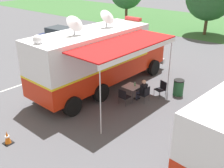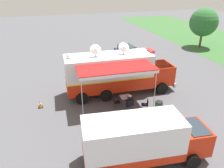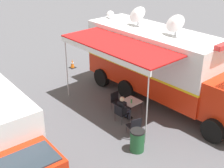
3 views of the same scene
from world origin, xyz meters
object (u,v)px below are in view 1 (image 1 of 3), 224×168
Objects in this scene: folding_chair_beside_table at (124,96)px; water_bottle at (135,84)px; command_truck at (101,56)px; seated_responder at (142,90)px; folding_chair_at_table at (145,93)px; folding_chair_spare_by_truck at (161,88)px; traffic_cone at (7,138)px; trash_bin at (178,88)px; folding_table at (132,87)px; car_behind_truck at (62,38)px.

water_bottle is at bearing 89.87° from folding_chair_beside_table.
seated_responder is (2.84, 0.07, -1.30)m from command_truck.
folding_chair_at_table is (0.68, -0.03, -0.32)m from water_bottle.
seated_responder is at bearing -113.87° from folding_chair_spare_by_truck.
folding_chair_spare_by_truck reaches higher than traffic_cone.
seated_responder is 2.22m from trash_bin.
water_bottle is 1.54m from folding_chair_spare_by_truck.
water_bottle reaches higher than folding_chair_beside_table.
folding_chair_beside_table is at bearing -20.83° from command_truck.
folding_chair_at_table is (0.80, 0.11, -0.16)m from folding_table.
folding_chair_at_table is 7.01m from traffic_cone.
folding_table is 0.62m from seated_responder.
folding_chair_beside_table reaches higher than folding_table.
folding_chair_spare_by_truck is (0.32, 1.16, 0.00)m from folding_chair_at_table.
water_bottle is at bearing -20.16° from car_behind_truck.
seated_responder is at bearing -2.30° from water_bottle.
command_truck is at bearing 159.17° from folding_chair_beside_table.
folding_chair_beside_table is (2.34, -0.89, -1.43)m from command_truck.
trash_bin is at bearing 59.73° from folding_chair_beside_table.
folding_chair_at_table is at bearing 1.23° from command_truck.
folding_chair_beside_table is 3.29m from trash_bin.
folding_chair_beside_table is at bearing -24.80° from car_behind_truck.
traffic_cone is at bearing -109.47° from folding_chair_at_table.
folding_table is 0.82m from folding_chair_at_table.
seated_responder reaches higher than folding_table.
seated_responder is at bearing 72.02° from traffic_cone.
water_bottle is at bearing -131.70° from trash_bin.
folding_chair_spare_by_truck is (1.12, 1.26, -0.16)m from folding_table.
water_bottle is 0.25× the size of trash_bin.
car_behind_truck is (-10.37, 3.81, 0.05)m from water_bottle.
trash_bin reaches higher than traffic_cone.
command_truck reaches higher than folding_chair_at_table.
car_behind_truck is at bearing 154.09° from command_truck.
command_truck is 3.84m from folding_chair_spare_by_truck.
command_truck is at bearing 96.03° from traffic_cone.
trash_bin is 1.57× the size of traffic_cone.
command_truck is 4.70m from trash_bin.
traffic_cone is at bearing -103.30° from folding_table.
car_behind_truck reaches higher than traffic_cone.
folding_chair_spare_by_truck is at bearing 20.03° from command_truck.
trash_bin reaches higher than folding_chair_spare_by_truck.
water_bottle reaches higher than traffic_cone.
folding_chair_spare_by_truck is at bearing 71.12° from traffic_cone.
seated_responder reaches higher than water_bottle.
folding_chair_spare_by_truck reaches higher than folding_table.
traffic_cone is at bearing -103.99° from water_bottle.
traffic_cone is at bearing -111.29° from trash_bin.
water_bottle is at bearing -131.62° from folding_chair_spare_by_truck.
command_truck reaches higher than water_bottle.
traffic_cone is 0.13× the size of car_behind_truck.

